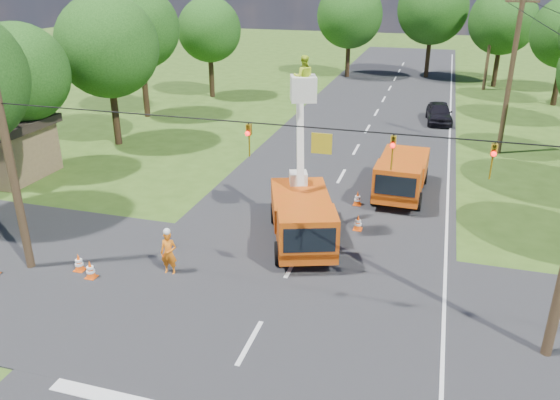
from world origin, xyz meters
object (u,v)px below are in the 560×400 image
(traffic_cone_2, at_px, (358,223))
(traffic_cone_5, at_px, (79,263))
(ground_worker, at_px, (169,253))
(tree_left_f, at_px, (209,30))
(tree_left_d, at_px, (107,47))
(tree_far_c, at_px, (503,21))
(traffic_cone_3, at_px, (358,198))
(distant_car, at_px, (439,113))
(tree_left_c, at_px, (19,73))
(tree_far_b, at_px, (433,9))
(traffic_cone_7, at_px, (418,168))
(pole_left, at_px, (9,154))
(bucket_truck, at_px, (302,208))
(tree_far_a, at_px, (350,15))
(pole_right_far, at_px, (491,33))
(pole_right_mid, at_px, (512,69))
(tree_left_e, at_px, (139,28))
(traffic_cone_4, at_px, (90,270))
(second_truck, at_px, (401,174))

(traffic_cone_2, height_order, traffic_cone_5, same)
(ground_worker, xyz_separation_m, tree_left_f, (-10.58, 28.92, 4.83))
(tree_left_d, height_order, tree_far_c, tree_left_d)
(traffic_cone_3, bearing_deg, tree_left_d, 161.13)
(distant_car, relative_size, tree_left_c, 0.54)
(tree_far_b, bearing_deg, traffic_cone_7, -88.21)
(ground_worker, distance_m, tree_left_d, 18.38)
(pole_left, bearing_deg, tree_left_d, 110.14)
(distant_car, distance_m, tree_left_c, 27.88)
(traffic_cone_7, bearing_deg, bucket_truck, -112.88)
(tree_far_a, bearing_deg, pole_right_far, -12.53)
(pole_right_mid, bearing_deg, distant_car, 120.30)
(pole_right_mid, xyz_separation_m, tree_left_d, (-23.50, -5.00, 1.02))
(tree_left_e, bearing_deg, distant_car, 11.64)
(distant_car, xyz_separation_m, traffic_cone_3, (-3.29, -17.06, -0.38))
(tree_left_f, bearing_deg, tree_left_e, -104.04)
(pole_right_mid, bearing_deg, tree_left_f, 156.77)
(tree_far_b, distance_m, tree_far_c, 7.20)
(traffic_cone_4, height_order, pole_right_far, pole_right_far)
(ground_worker, distance_m, traffic_cone_7, 15.79)
(traffic_cone_2, relative_size, tree_left_d, 0.08)
(second_truck, relative_size, tree_far_c, 0.64)
(pole_left, bearing_deg, second_truck, 41.34)
(second_truck, height_order, pole_left, pole_left)
(pole_left, bearing_deg, tree_far_a, 84.03)
(distant_car, bearing_deg, pole_right_mid, -65.17)
(tree_far_b, bearing_deg, traffic_cone_3, -92.50)
(distant_car, height_order, traffic_cone_5, distant_car)
(second_truck, xyz_separation_m, tree_left_f, (-18.08, 18.76, 4.56))
(ground_worker, relative_size, traffic_cone_3, 2.41)
(traffic_cone_2, distance_m, tree_far_b, 38.85)
(tree_far_a, bearing_deg, bucket_truck, -82.74)
(tree_far_b, bearing_deg, tree_far_a, -165.96)
(pole_left, height_order, tree_left_e, tree_left_e)
(tree_left_d, bearing_deg, traffic_cone_5, -63.14)
(distant_car, xyz_separation_m, tree_far_b, (-1.74, 18.56, 6.07))
(second_truck, xyz_separation_m, pole_right_mid, (5.22, 8.76, 3.99))
(tree_far_a, bearing_deg, traffic_cone_7, -72.51)
(tree_far_c, bearing_deg, tree_far_b, 155.22)
(traffic_cone_5, bearing_deg, tree_far_c, 67.78)
(ground_worker, xyz_separation_m, tree_left_c, (-12.28, 7.92, 4.58))
(traffic_cone_2, height_order, pole_right_far, pole_right_far)
(traffic_cone_2, height_order, tree_far_b, tree_far_b)
(pole_right_mid, relative_size, tree_left_e, 1.06)
(tree_left_d, height_order, tree_far_a, tree_far_a)
(distant_car, bearing_deg, traffic_cone_4, -119.05)
(traffic_cone_7, bearing_deg, ground_worker, -121.16)
(tree_far_a, bearing_deg, pole_right_mid, -59.59)
(traffic_cone_7, bearing_deg, traffic_cone_4, -126.35)
(pole_right_mid, xyz_separation_m, tree_far_c, (1.00, 22.00, 0.96))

